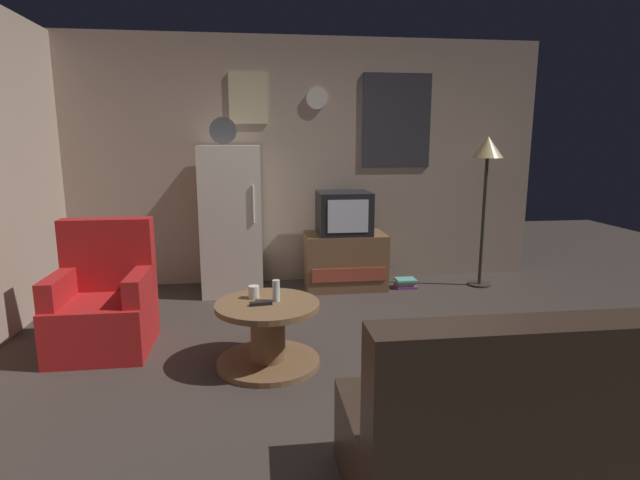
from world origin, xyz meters
The scene contains 13 objects.
ground_plane centered at (0.00, 0.00, 0.00)m, with size 12.00×12.00×0.00m, color #3D332D.
wall_with_art centered at (0.01, 2.45, 1.32)m, with size 5.20×0.12×2.62m.
fridge centered at (-0.79, 2.05, 0.75)m, with size 0.60×0.62×1.77m.
tv_stand centered at (0.39, 2.04, 0.29)m, with size 0.84×0.53×0.58m.
crt_tv centered at (0.37, 2.04, 0.80)m, with size 0.54×0.51×0.44m.
standing_lamp centered at (1.85, 1.92, 1.36)m, with size 0.32×0.32×1.59m.
coffee_table centered at (-0.48, 0.23, 0.23)m, with size 0.72×0.72×0.45m.
wine_glass centered at (-0.42, 0.26, 0.53)m, with size 0.05×0.05×0.15m, color silver.
mug_ceramic_white centered at (-0.57, 0.34, 0.50)m, with size 0.08×0.08×0.09m, color silver.
remote_control centered at (-0.52, 0.19, 0.47)m, with size 0.15×0.04×0.02m, color black.
armchair centered at (-1.69, 0.70, 0.34)m, with size 0.68×0.68×0.96m.
couch centered at (0.67, -1.30, 0.31)m, with size 1.70×0.80×0.92m.
book_stack centered at (1.03, 1.94, 0.05)m, with size 0.22×0.17×0.10m.
Camera 1 is at (-0.55, -3.10, 1.55)m, focal length 28.32 mm.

